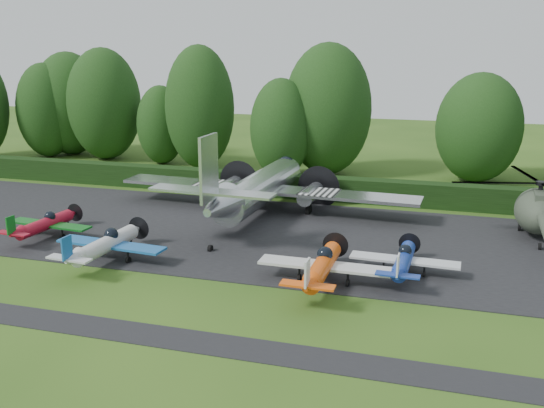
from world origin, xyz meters
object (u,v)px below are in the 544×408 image
(light_plane_red, at_px, (45,224))
(helicopter, at_px, (539,207))
(light_plane_white, at_px, (106,244))
(light_plane_orange, at_px, (322,266))
(transport_plane, at_px, (259,188))
(light_plane_blue, at_px, (404,260))

(light_plane_red, height_order, helicopter, helicopter)
(light_plane_white, distance_m, light_plane_orange, 13.52)
(light_plane_orange, bearing_deg, transport_plane, 120.92)
(transport_plane, relative_size, light_plane_red, 3.71)
(light_plane_white, height_order, helicopter, helicopter)
(light_plane_blue, bearing_deg, transport_plane, 138.32)
(light_plane_blue, xyz_separation_m, helicopter, (8.31, 10.32, 1.08))
(light_plane_blue, distance_m, helicopter, 13.29)
(light_plane_red, bearing_deg, transport_plane, 32.89)
(transport_plane, distance_m, light_plane_white, 13.91)
(transport_plane, height_order, light_plane_blue, transport_plane)
(light_plane_red, distance_m, light_plane_orange, 20.35)
(light_plane_blue, bearing_deg, light_plane_white, -173.28)
(light_plane_white, height_order, light_plane_orange, light_plane_orange)
(light_plane_red, relative_size, light_plane_orange, 0.85)
(light_plane_red, xyz_separation_m, light_plane_blue, (24.34, -0.35, 0.00))
(light_plane_orange, bearing_deg, light_plane_white, 179.65)
(light_plane_orange, bearing_deg, helicopter, 45.62)
(light_plane_red, distance_m, light_plane_white, 7.27)
(light_plane_red, height_order, light_plane_blue, light_plane_blue)
(helicopter, bearing_deg, light_plane_red, -164.90)
(transport_plane, relative_size, helicopter, 1.74)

